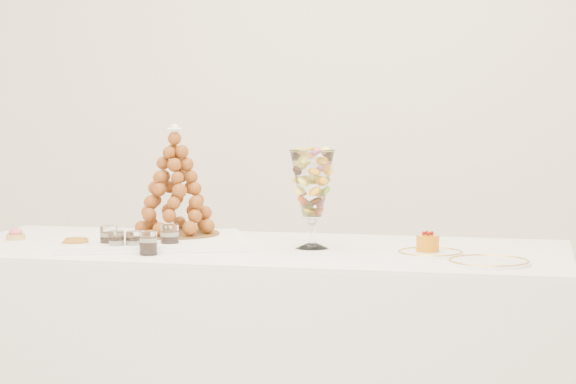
# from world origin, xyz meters

# --- Properties ---
(buffet_table) EXTENTS (2.01, 0.86, 0.75)m
(buffet_table) POSITION_xyz_m (-0.03, 0.21, 0.38)
(buffet_table) COLOR white
(buffet_table) RESTS_ON ground
(lace_tray) EXTENTS (0.70, 0.60, 0.02)m
(lace_tray) POSITION_xyz_m (-0.38, 0.22, 0.76)
(lace_tray) COLOR white
(lace_tray) RESTS_ON buffet_table
(macaron_vase) EXTENTS (0.14, 0.14, 0.31)m
(macaron_vase) POSITION_xyz_m (0.15, 0.22, 0.96)
(macaron_vase) COLOR white
(macaron_vase) RESTS_ON buffet_table
(cake_plate) EXTENTS (0.20, 0.20, 0.01)m
(cake_plate) POSITION_xyz_m (0.53, 0.14, 0.76)
(cake_plate) COLOR white
(cake_plate) RESTS_ON buffet_table
(spare_plate) EXTENTS (0.24, 0.24, 0.01)m
(spare_plate) POSITION_xyz_m (0.70, -0.02, 0.76)
(spare_plate) COLOR white
(spare_plate) RESTS_ON buffet_table
(pink_tart) EXTENTS (0.06, 0.06, 0.04)m
(pink_tart) POSITION_xyz_m (-0.87, 0.24, 0.77)
(pink_tart) COLOR tan
(pink_tart) RESTS_ON buffet_table
(verrine_a) EXTENTS (0.06, 0.06, 0.07)m
(verrine_a) POSITION_xyz_m (-0.48, 0.08, 0.79)
(verrine_a) COLOR white
(verrine_a) RESTS_ON buffet_table
(verrine_b) EXTENTS (0.06, 0.06, 0.06)m
(verrine_b) POSITION_xyz_m (-0.39, 0.05, 0.78)
(verrine_b) COLOR white
(verrine_b) RESTS_ON buffet_table
(verrine_c) EXTENTS (0.07, 0.07, 0.08)m
(verrine_c) POSITION_xyz_m (-0.29, 0.11, 0.79)
(verrine_c) COLOR white
(verrine_c) RESTS_ON buffet_table
(verrine_d) EXTENTS (0.06, 0.06, 0.07)m
(verrine_d) POSITION_xyz_m (-0.44, 0.03, 0.79)
(verrine_d) COLOR white
(verrine_d) RESTS_ON buffet_table
(verrine_e) EXTENTS (0.06, 0.06, 0.07)m
(verrine_e) POSITION_xyz_m (-0.32, -0.02, 0.79)
(verrine_e) COLOR white
(verrine_e) RESTS_ON buffet_table
(ramekin_back) EXTENTS (0.08, 0.08, 0.03)m
(ramekin_back) POSITION_xyz_m (-0.60, 0.09, 0.77)
(ramekin_back) COLOR white
(ramekin_back) RESTS_ON buffet_table
(ramekin_front) EXTENTS (0.09, 0.09, 0.03)m
(ramekin_front) POSITION_xyz_m (-0.57, 0.01, 0.77)
(ramekin_front) COLOR white
(ramekin_front) RESTS_ON buffet_table
(croquembouche) EXTENTS (0.30, 0.30, 0.37)m
(croquembouche) POSITION_xyz_m (-0.34, 0.33, 0.95)
(croquembouche) COLOR brown
(croquembouche) RESTS_ON lace_tray
(mousse_cake) EXTENTS (0.07, 0.07, 0.06)m
(mousse_cake) POSITION_xyz_m (0.52, 0.15, 0.79)
(mousse_cake) COLOR #C46F09
(mousse_cake) RESTS_ON cake_plate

